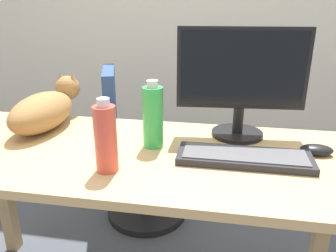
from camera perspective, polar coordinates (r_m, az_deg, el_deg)
The scene contains 8 objects.
desk at distance 1.25m, azimuth -5.77°, elevation -8.66°, with size 1.64×0.65×0.75m.
office_chair at distance 1.99m, azimuth -5.26°, elevation -5.28°, with size 0.50×0.48×0.91m.
monitor at distance 1.29m, azimuth 12.32°, elevation 7.80°, with size 0.48×0.20×0.41m.
keyboard at distance 1.14m, azimuth 12.78°, elevation -5.17°, with size 0.44×0.15×0.03m.
cat at distance 1.47m, azimuth -20.14°, elevation 2.71°, with size 0.21×0.61×0.20m.
computer_mouse at distance 1.27m, azimuth 23.88°, elevation -3.69°, with size 0.11×0.06×0.04m, color black.
water_bottle at distance 1.19m, azimuth -2.57°, elevation 1.63°, with size 0.07×0.07×0.24m.
spray_bottle at distance 1.04m, azimuth -10.52°, elevation -2.02°, with size 0.07×0.07×0.23m.
Camera 1 is at (0.31, -1.05, 1.25)m, focal length 35.96 mm.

